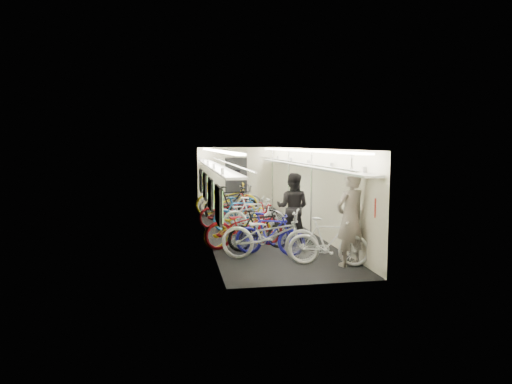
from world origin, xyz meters
name	(u,v)px	position (x,y,z in m)	size (l,w,h in m)	color
train_car_shell	(243,173)	(-0.36, 0.71, 1.66)	(10.00, 10.00, 10.00)	black
bicycle_0	(269,235)	(-0.36, -3.22, 0.56)	(0.75, 2.15, 1.13)	#A2A3A7
bicycle_1	(270,234)	(-0.25, -2.72, 0.49)	(0.46, 1.62, 0.98)	navy
bicycle_2	(245,226)	(-0.69, -1.82, 0.54)	(0.71, 2.04, 1.07)	maroon
bicycle_3	(260,230)	(-0.37, -2.19, 0.49)	(0.46, 1.64, 0.98)	black
bicycle_4	(239,227)	(-0.83, -1.72, 0.49)	(0.65, 1.86, 0.98)	gold
bicycle_5	(254,216)	(-0.19, -0.30, 0.53)	(0.50, 1.76, 1.06)	silver
bicycle_6	(245,214)	(-0.34, 0.33, 0.50)	(0.66, 1.89, 0.99)	#A9A9AE
bicycle_7	(240,213)	(-0.49, 0.42, 0.50)	(0.47, 1.65, 0.99)	#17508F
bicycle_8	(229,211)	(-0.75, 1.00, 0.50)	(0.66, 1.89, 0.99)	maroon
bicycle_9	(231,203)	(-0.51, 2.35, 0.57)	(0.53, 1.88, 1.13)	black
bicycle_10	(227,199)	(-0.56, 3.29, 0.58)	(0.77, 2.21, 1.16)	gold
bicycle_11	(329,242)	(0.77, -3.83, 0.51)	(0.48, 1.69, 1.02)	silver
bicycle_12	(227,201)	(-0.55, 3.16, 0.52)	(0.69, 1.99, 1.05)	slate
bicycle_14	(235,199)	(-0.20, 3.67, 0.52)	(0.69, 1.98, 1.04)	slate
passenger_near	(350,219)	(1.20, -3.89, 0.99)	(0.72, 0.47, 1.98)	gray
passenger_mid	(293,208)	(0.62, -1.41, 0.89)	(0.87, 0.68, 1.79)	black
backpack	(381,208)	(1.62, -4.43, 1.28)	(0.26, 0.14, 0.38)	#9E190F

